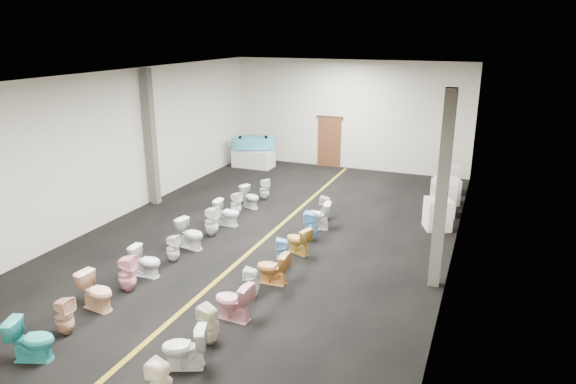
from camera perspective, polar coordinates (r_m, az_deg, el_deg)
name	(u,v)px	position (r m, az deg, el deg)	size (l,w,h in m)	color
floor	(272,233)	(14.97, -1.79, -4.54)	(16.00, 16.00, 0.00)	black
ceiling	(270,75)	(13.92, -1.97, 12.90)	(16.00, 16.00, 0.00)	black
wall_back	(349,115)	(21.70, 6.77, 8.48)	(10.00, 10.00, 0.00)	beige
wall_front	(41,283)	(8.06, -25.78, -9.11)	(10.00, 10.00, 0.00)	beige
wall_left	(125,143)	(16.88, -17.66, 5.18)	(16.00, 16.00, 0.00)	beige
wall_right	(459,176)	(13.14, 18.52, 1.73)	(16.00, 16.00, 0.00)	beige
aisle_stripe	(272,233)	(14.97, -1.79, -4.53)	(0.12, 15.60, 0.01)	olive
back_door	(329,142)	(22.08, 4.61, 5.53)	(1.00, 0.10, 2.10)	#562D19
door_frame	(330,117)	(21.89, 4.69, 8.28)	(1.15, 0.08, 0.10)	#331C11
column_left	(151,138)	(17.50, -14.97, 5.83)	(0.25, 0.25, 4.50)	#59544C
column_right	(442,192)	(11.71, 16.76, 0.03)	(0.25, 0.25, 4.50)	#59544C
display_table	(253,158)	(22.09, -3.86, 3.76)	(1.70, 0.85, 0.76)	white
bathtub	(253,142)	(21.93, -3.89, 5.52)	(1.76, 1.14, 0.55)	#43ACC2
appliance_crate_a	(438,214)	(15.74, 16.30, -2.37)	(0.71, 0.71, 0.91)	white
appliance_crate_b	(443,198)	(16.98, 16.82, -0.65)	(0.79, 0.79, 1.09)	beige
appliance_crate_c	(446,191)	(18.16, 17.18, 0.13)	(0.76, 0.76, 0.87)	silver
appliance_crate_d	(450,179)	(19.42, 17.58, 1.38)	(0.69, 0.69, 0.98)	beige
toilet_left_0	(32,339)	(10.47, -26.57, -14.45)	(0.45, 0.79, 0.81)	teal
toilet_left_1	(64,316)	(11.00, -23.60, -12.51)	(0.35, 0.36, 0.78)	#DDA683
toilet_left_2	(96,291)	(11.65, -20.51, -10.30)	(0.45, 0.80, 0.81)	#FFC99F
toilet_left_3	(127,273)	(12.16, -17.46, -8.63)	(0.39, 0.40, 0.86)	#FCAFB6
toilet_left_4	(146,261)	(12.76, -15.48, -7.42)	(0.42, 0.74, 0.75)	white
toilet_left_5	(173,248)	(13.35, -12.68, -6.14)	(0.32, 0.33, 0.72)	silver
toilet_left_6	(191,234)	(14.05, -10.75, -4.60)	(0.45, 0.79, 0.81)	white
toilet_left_7	(211,221)	(14.78, -8.51, -3.24)	(0.39, 0.39, 0.86)	white
toilet_left_8	(227,213)	(15.51, -6.75, -2.30)	(0.44, 0.77, 0.79)	white
toilet_left_9	(236,204)	(16.32, -5.81, -1.31)	(0.34, 0.35, 0.76)	white
toilet_left_10	(250,197)	(16.99, -4.20, -0.55)	(0.40, 0.71, 0.72)	silver
toilet_left_11	(264,189)	(17.78, -2.63, 0.33)	(0.33, 0.34, 0.74)	white
toilet_right_0	(161,383)	(8.73, -13.92, -19.93)	(0.35, 0.36, 0.78)	beige
toilet_right_1	(184,348)	(9.41, -11.45, -16.60)	(0.44, 0.78, 0.79)	white
toilet_right_2	(210,325)	(9.96, -8.71, -14.39)	(0.35, 0.36, 0.78)	beige
toilet_right_3	(233,301)	(10.63, -6.10, -11.94)	(0.46, 0.81, 0.83)	#ECA3AB
toilet_right_4	(252,283)	(11.40, -4.03, -10.06)	(0.32, 0.33, 0.71)	white
toilet_right_5	(273,268)	(11.96, -1.73, -8.42)	(0.44, 0.77, 0.78)	gold
toilet_right_6	(283,253)	(12.76, -0.54, -6.75)	(0.34, 0.35, 0.75)	#79B3E2
toilet_right_7	(298,240)	(13.50, 1.15, -5.37)	(0.41, 0.73, 0.74)	gold
toilet_right_8	(312,226)	(14.32, 2.64, -3.78)	(0.38, 0.39, 0.84)	#72AFE4
toilet_right_9	(317,215)	(15.15, 3.23, -2.60)	(0.47, 0.82, 0.83)	white
toilet_right_10	(326,208)	(15.89, 4.24, -1.79)	(0.34, 0.35, 0.75)	beige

